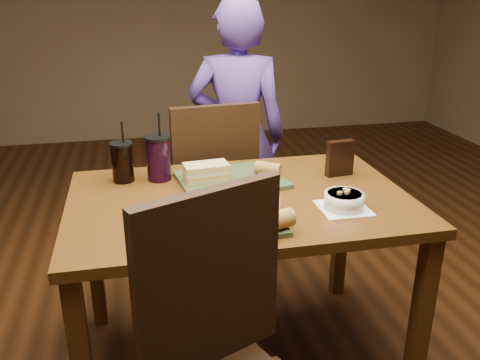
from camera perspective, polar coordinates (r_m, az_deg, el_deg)
name	(u,v)px	position (r m, az deg, el deg)	size (l,w,h in m)	color
ground	(240,354)	(2.35, 0.00, -19.00)	(6.00, 6.00, 0.00)	#381C0B
dining_table	(240,218)	(1.99, 0.00, -4.32)	(1.30, 0.85, 0.75)	#543010
chair_far	(213,185)	(2.60, -3.02, -0.60)	(0.47, 0.47, 0.99)	black
diner	(237,136)	(2.80, -0.31, 4.95)	(0.54, 0.35, 1.47)	#54338E
tray_near	(219,220)	(1.74, -2.34, -4.55)	(0.42, 0.32, 0.02)	#374528
tray_far	(231,180)	(2.10, -0.99, 0.03)	(0.42, 0.32, 0.02)	#374528
salad_bowl	(240,207)	(1.71, 0.05, -3.05)	(0.27, 0.27, 0.09)	silver
soup_bowl	(344,200)	(1.88, 11.61, -2.25)	(0.18, 0.18, 0.07)	white
sandwich_near	(179,212)	(1.73, -6.82, -3.60)	(0.14, 0.13, 0.05)	#593819
sandwich_far	(206,172)	(2.06, -3.82, 0.88)	(0.19, 0.11, 0.07)	tan
baguette_near	(275,221)	(1.65, 3.93, -4.57)	(0.06, 0.06, 0.13)	#AD7533
baguette_far	(268,168)	(2.12, 3.20, 1.30)	(0.05, 0.05, 0.11)	#AD7533
cup_cola	(122,162)	(2.14, -13.06, 2.01)	(0.09, 0.09, 0.26)	black
cup_berry	(158,158)	(2.12, -9.14, 2.49)	(0.11, 0.11, 0.29)	black
chip_bag	(340,158)	(2.19, 11.15, 2.42)	(0.12, 0.04, 0.15)	black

